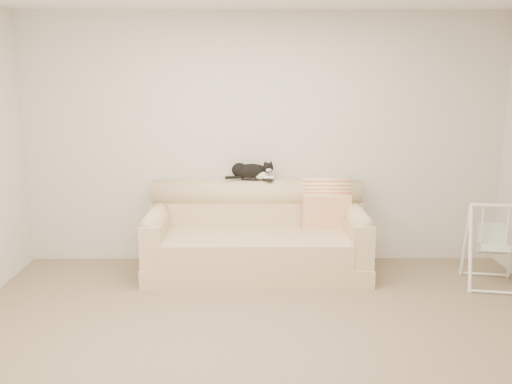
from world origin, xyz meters
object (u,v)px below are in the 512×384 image
at_px(baby_swing, 493,245).
at_px(tuxedo_cat, 251,171).
at_px(remote_b, 266,180).
at_px(sofa, 257,238).
at_px(remote_a, 250,179).

bearing_deg(baby_swing, tuxedo_cat, 164.32).
relative_size(remote_b, tuxedo_cat, 0.31).
xyz_separation_m(tuxedo_cat, baby_swing, (2.28, -0.64, -0.60)).
distance_m(sofa, baby_swing, 2.26).
height_order(remote_a, tuxedo_cat, tuxedo_cat).
bearing_deg(remote_a, tuxedo_cat, 13.42).
relative_size(sofa, remote_b, 13.99).
relative_size(remote_b, baby_swing, 0.20).
height_order(sofa, remote_a, remote_a).
xyz_separation_m(sofa, remote_a, (-0.07, 0.25, 0.56)).
bearing_deg(tuxedo_cat, sofa, -77.42).
xyz_separation_m(remote_b, baby_swing, (2.14, -0.61, -0.51)).
distance_m(remote_a, remote_b, 0.16).
bearing_deg(remote_a, baby_swing, -15.56).
xyz_separation_m(remote_a, baby_swing, (2.30, -0.64, -0.51)).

